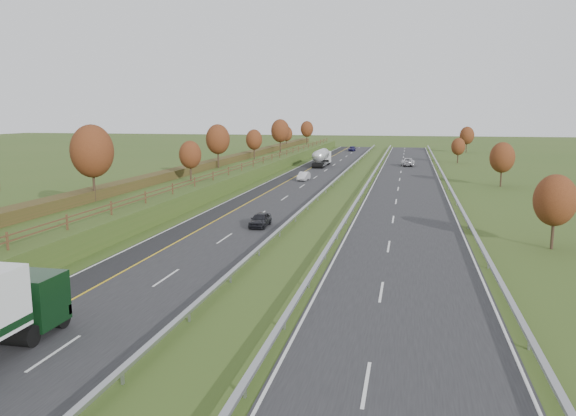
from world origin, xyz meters
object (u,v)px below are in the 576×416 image
road_tanker (322,157)px  car_dark_near (260,220)px  car_small_far (352,149)px  car_oncoming (408,162)px  car_silver_mid (304,176)px

road_tanker → car_dark_near: bearing=-86.5°
road_tanker → car_small_far: size_ratio=2.51×
car_oncoming → car_small_far: bearing=-70.0°
car_dark_near → car_oncoming: 68.45m
road_tanker → car_dark_near: 63.07m
car_dark_near → car_silver_mid: (-2.84, 37.75, 0.00)m
road_tanker → car_silver_mid: road_tanker is taller
car_dark_near → car_small_far: 110.63m
road_tanker → car_dark_near: road_tanker is taller
car_silver_mid → car_oncoming: 33.60m
car_silver_mid → car_oncoming: car_oncoming is taller
road_tanker → car_small_far: bearing=88.2°
car_small_far → car_oncoming: 46.27m
road_tanker → car_dark_near: (3.81, -62.94, -1.15)m
car_dark_near → car_small_far: size_ratio=0.88×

